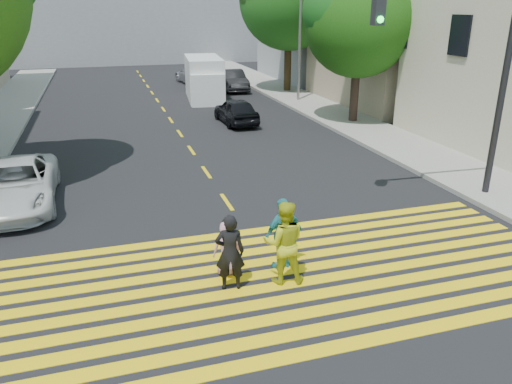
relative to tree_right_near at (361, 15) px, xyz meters
name	(u,v)px	position (x,y,z in m)	size (l,w,h in m)	color
ground	(301,311)	(-8.73, -14.58, -5.14)	(120.00, 120.00, 0.00)	black
sidewalk_left	(3,113)	(-17.23, 7.42, -5.06)	(3.00, 40.00, 0.15)	gray
sidewalk_right	(346,120)	(-0.23, 0.42, -5.06)	(3.00, 60.00, 0.15)	gray
crosswalk	(279,279)	(-8.73, -13.30, -5.13)	(13.40, 5.30, 0.01)	yellow
lane_line	(160,105)	(-8.73, 7.92, -5.13)	(0.12, 34.40, 0.01)	yellow
building_right_tan	(421,16)	(6.27, 4.42, -0.14)	(10.00, 10.00, 10.00)	tan
building_right_grey	(338,13)	(6.27, 15.42, -0.14)	(10.00, 10.00, 10.00)	gray
backdrop_block	(125,1)	(-8.73, 33.42, 0.86)	(30.00, 8.00, 12.00)	gray
tree_right_near	(361,15)	(0.00, 0.00, 0.00)	(6.72, 6.45, 7.59)	black
pedestrian_man	(230,252)	(-9.84, -13.35, -4.30)	(0.61, 0.40, 1.67)	black
pedestrian_woman	(284,243)	(-8.68, -13.40, -4.22)	(0.89, 0.69, 1.83)	gold
pedestrian_child	(227,248)	(-9.75, -12.73, -4.52)	(0.61, 0.39, 1.24)	pink
pedestrian_extra	(283,234)	(-8.49, -12.84, -4.30)	(0.98, 0.41, 1.68)	teal
white_sedan	(15,185)	(-14.70, -7.05, -4.47)	(2.22, 4.82, 1.34)	silver
dark_car_near	(236,111)	(-5.70, 1.65, -4.50)	(1.51, 3.75, 1.28)	black
silver_car	(194,75)	(-5.20, 15.74, -4.46)	(1.89, 4.64, 1.35)	#A1A3AD
dark_car_parked	(233,80)	(-3.23, 11.72, -4.44)	(1.48, 4.25, 1.40)	black
white_van	(204,80)	(-5.81, 8.82, -3.91)	(2.61, 5.64, 2.57)	white
traffic_signal	(471,58)	(-2.13, -10.38, -0.92)	(4.45, 0.48, 6.52)	black
street_lamp	(297,17)	(-0.70, 6.33, -0.23)	(1.93, 0.52, 8.55)	gray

